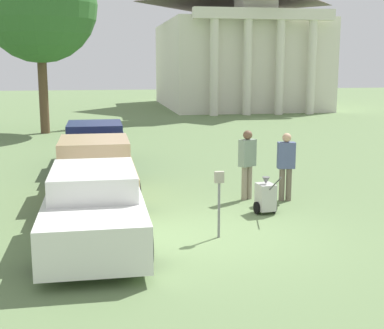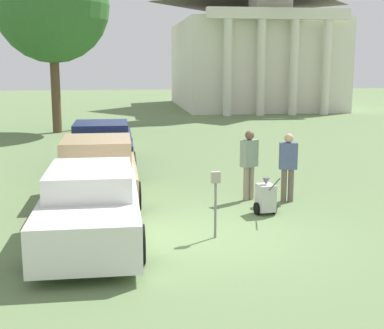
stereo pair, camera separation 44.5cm
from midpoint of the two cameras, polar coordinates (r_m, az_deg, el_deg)
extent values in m
plane|color=#607A4C|center=(10.75, 2.16, -7.45)|extent=(120.00, 120.00, 0.00)
cube|color=silver|center=(10.64, -11.55, -4.64)|extent=(1.77, 5.21, 0.77)
cube|color=silver|center=(10.29, -11.70, -1.65)|extent=(1.56, 2.19, 0.46)
cylinder|color=black|center=(12.32, -15.37, -3.83)|extent=(0.18, 0.68, 0.68)
cylinder|color=black|center=(12.27, -7.28, -3.58)|extent=(0.18, 0.68, 0.68)
cylinder|color=black|center=(9.24, -17.17, -8.80)|extent=(0.18, 0.68, 0.68)
cylinder|color=black|center=(9.18, -6.26, -8.51)|extent=(0.18, 0.68, 0.68)
cube|color=tan|center=(13.86, -11.21, -1.14)|extent=(1.92, 4.89, 0.73)
cube|color=tan|center=(13.54, -11.33, 1.44)|extent=(1.69, 2.06, 0.60)
cylinder|color=black|center=(15.43, -14.57, -0.89)|extent=(0.18, 0.67, 0.67)
cylinder|color=black|center=(15.39, -7.58, -0.67)|extent=(0.18, 0.67, 0.67)
cylinder|color=black|center=(12.49, -15.62, -3.66)|extent=(0.18, 0.67, 0.67)
cylinder|color=black|center=(12.44, -6.96, -3.39)|extent=(0.18, 0.67, 0.67)
cube|color=#19234C|center=(17.52, -10.99, 1.60)|extent=(1.92, 4.91, 0.84)
cube|color=#19234C|center=(17.24, -11.08, 3.63)|extent=(1.69, 2.06, 0.46)
cylinder|color=black|center=(19.11, -13.71, 1.48)|extent=(0.18, 0.76, 0.76)
cylinder|color=black|center=(19.07, -8.08, 1.66)|extent=(0.18, 0.76, 0.76)
cylinder|color=black|center=(16.12, -14.37, -0.23)|extent=(0.18, 0.76, 0.76)
cylinder|color=black|center=(16.08, -7.69, -0.02)|extent=(0.18, 0.76, 0.76)
cylinder|color=slate|center=(10.41, 1.66, -4.90)|extent=(0.05, 0.05, 1.10)
cube|color=gray|center=(10.25, 1.68, -1.36)|extent=(0.18, 0.09, 0.22)
cylinder|color=gray|center=(13.44, 5.18, -1.91)|extent=(0.14, 0.14, 0.84)
cylinder|color=gray|center=(13.32, 4.65, -2.01)|extent=(0.14, 0.14, 0.84)
cube|color=gray|center=(13.24, 4.97, 1.23)|extent=(0.47, 0.40, 0.67)
sphere|color=brown|center=(13.17, 5.00, 3.16)|extent=(0.23, 0.23, 0.23)
cylinder|color=#665B4C|center=(13.38, 9.34, -2.12)|extent=(0.14, 0.14, 0.82)
cylinder|color=#665B4C|center=(13.35, 8.62, -2.13)|extent=(0.14, 0.14, 0.82)
cube|color=#4C597F|center=(13.22, 9.07, 0.98)|extent=(0.45, 0.28, 0.65)
sphere|color=tan|center=(13.15, 9.13, 2.85)|extent=(0.22, 0.22, 0.22)
cube|color=#B2B2AD|center=(12.18, 6.81, -3.45)|extent=(0.41, 0.48, 0.60)
cone|color=#59595B|center=(12.09, 6.85, -1.70)|extent=(0.18, 0.18, 0.16)
cylinder|color=#4C4C4C|center=(11.67, 7.76, -2.08)|extent=(0.10, 0.59, 0.43)
cylinder|color=black|center=(12.16, 5.87, -4.64)|extent=(0.08, 0.28, 0.28)
cylinder|color=black|center=(12.32, 7.68, -4.47)|extent=(0.08, 0.28, 0.28)
cube|color=silver|center=(42.87, 4.30, 10.54)|extent=(11.00, 13.77, 6.44)
cylinder|color=silver|center=(34.83, 2.01, 10.25)|extent=(0.56, 0.56, 6.12)
cylinder|color=silver|center=(35.35, 5.55, 10.22)|extent=(0.56, 0.56, 6.12)
cylinder|color=silver|center=(36.00, 8.99, 10.15)|extent=(0.56, 0.56, 6.12)
cylinder|color=silver|center=(36.77, 12.28, 10.04)|extent=(0.56, 0.56, 6.12)
cube|color=silver|center=(35.80, 7.42, 15.65)|extent=(9.35, 0.70, 0.70)
cylinder|color=brown|center=(26.98, -16.02, 7.20)|extent=(0.44, 0.44, 3.76)
sphere|color=#33662D|center=(27.07, -16.49, 16.07)|extent=(5.43, 5.43, 5.43)
camera|label=1|loc=(0.22, -91.05, -0.20)|focal=50.00mm
camera|label=2|loc=(0.22, 88.95, 0.20)|focal=50.00mm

